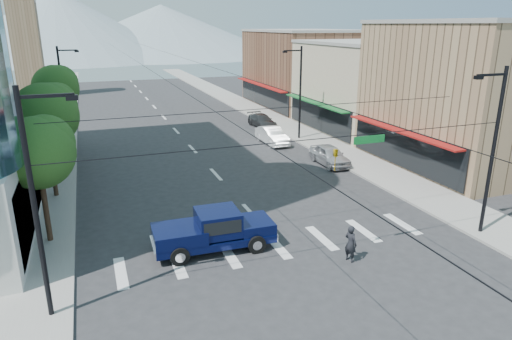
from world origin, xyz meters
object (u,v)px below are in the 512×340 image
object	(u,v)px
pickup_truck	(213,230)
pedestrian	(351,243)
parked_car_mid	(272,136)
parked_car_far	(262,121)
parked_car_near	(330,155)

from	to	relation	value
pickup_truck	pedestrian	bearing A→B (deg)	-28.79
pickup_truck	parked_car_mid	xyz separation A→B (m)	(10.96, 18.98, -0.28)
pickup_truck	parked_car_far	size ratio (longest dim) A/B	1.30
pedestrian	parked_car_mid	world-z (taller)	pedestrian
parked_car_mid	parked_car_near	bearing A→B (deg)	-78.56
pickup_truck	parked_car_mid	bearing A→B (deg)	61.57
pedestrian	parked_car_far	size ratio (longest dim) A/B	0.38
parked_car_near	parked_car_mid	xyz separation A→B (m)	(-1.80, 7.96, 0.01)
pedestrian	parked_car_far	xyz separation A→B (m)	(6.90, 29.81, -0.23)
parked_car_near	pickup_truck	bearing A→B (deg)	-138.90
parked_car_near	pedestrian	bearing A→B (deg)	-115.24
pickup_truck	parked_car_mid	distance (m)	21.92
pickup_truck	pedestrian	world-z (taller)	pickup_truck
pedestrian	parked_car_far	distance (m)	30.60
pedestrian	parked_car_far	bearing A→B (deg)	-32.58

